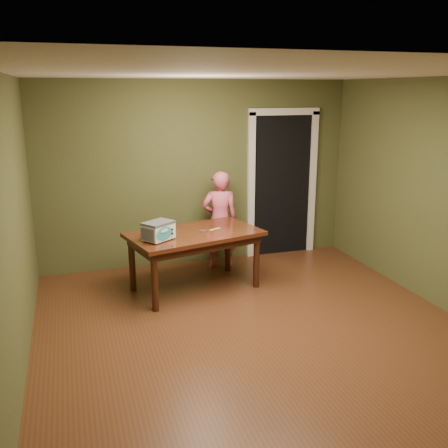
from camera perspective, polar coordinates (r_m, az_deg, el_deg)
name	(u,v)px	position (r m, az deg, el deg)	size (l,w,h in m)	color
floor	(260,337)	(5.27, 4.19, -12.71)	(5.00, 5.00, 0.00)	#533017
room_shell	(264,172)	(4.72, 4.58, 5.95)	(4.52, 5.02, 2.61)	#484E29
doorway	(274,182)	(7.86, 5.74, 4.75)	(1.10, 0.66, 2.25)	black
dining_table	(194,240)	(6.21, -3.39, -1.82)	(1.77, 1.26, 0.75)	#3C190D
toy_oven	(159,230)	(5.86, -7.49, -0.71)	(0.42, 0.39, 0.22)	#4C4F54
baking_pan	(203,231)	(6.19, -2.38, -0.80)	(0.10, 0.10, 0.02)	silver
spatula	(215,229)	(6.29, -1.05, -0.59)	(0.18, 0.03, 0.01)	#E4D163
child	(220,220)	(6.98, -0.47, 0.47)	(0.50, 0.33, 1.38)	#D55770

